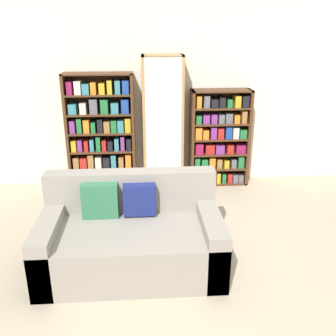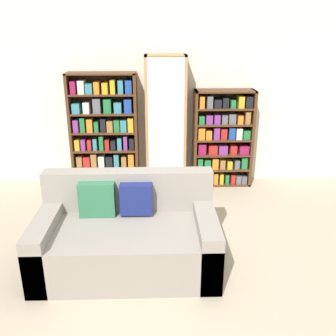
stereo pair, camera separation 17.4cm
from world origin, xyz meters
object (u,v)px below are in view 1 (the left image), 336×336
Objects in this scene: couch at (131,238)px; bookshelf_right at (219,139)px; display_cabinet at (163,123)px; bookshelf_left at (102,134)px; wine_bottle at (191,194)px.

bookshelf_right reaches higher than couch.
couch is at bearing -102.00° from display_cabinet.
bookshelf_left is 1.17× the size of bookshelf_right.
couch reaches higher than wine_bottle.
wine_bottle is (1.23, -0.75, -0.65)m from bookshelf_left.
bookshelf_right is 3.72× the size of wine_bottle.
bookshelf_left is (-0.45, 2.08, 0.50)m from couch.
bookshelf_right is at bearing 55.73° from wine_bottle.
bookshelf_left reaches higher than wine_bottle.
display_cabinet reaches higher than couch.
bookshelf_right is at bearing 1.10° from display_cabinet.
bookshelf_right is (1.29, 2.08, 0.40)m from couch.
display_cabinet is (0.89, -0.02, 0.15)m from bookshelf_left.
bookshelf_left is 0.91m from display_cabinet.
bookshelf_left is at bearing 178.96° from display_cabinet.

